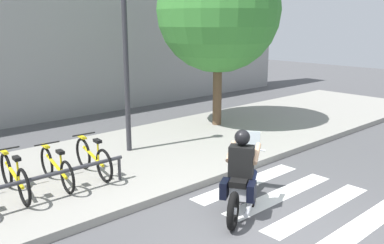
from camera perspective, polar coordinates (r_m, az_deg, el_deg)
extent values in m
plane|color=#4C4C4F|center=(6.60, 10.61, -15.08)|extent=(48.00, 48.00, 0.00)
cube|color=gray|center=(9.46, -10.18, -5.51)|extent=(24.00, 4.40, 0.15)
cube|color=white|center=(7.32, 22.52, -12.90)|extent=(2.80, 0.40, 0.01)
cube|color=white|center=(7.64, 17.03, -11.28)|extent=(2.80, 0.40, 0.01)
cube|color=white|center=(8.03, 12.07, -9.71)|extent=(2.80, 0.40, 0.01)
cube|color=white|center=(8.48, 7.65, -8.24)|extent=(2.80, 0.40, 0.01)
torus|color=black|center=(8.06, 7.82, -7.15)|extent=(0.57, 0.41, 0.61)
cylinder|color=silver|center=(8.06, 7.82, -7.15)|extent=(0.15, 0.14, 0.11)
torus|color=black|center=(6.57, 5.66, -12.06)|extent=(0.57, 0.41, 0.61)
cylinder|color=silver|center=(6.57, 5.66, -12.06)|extent=(0.15, 0.14, 0.11)
cube|color=silver|center=(7.25, 6.89, -8.34)|extent=(0.91, 0.71, 0.28)
ellipsoid|color=black|center=(7.38, 7.22, -6.12)|extent=(0.59, 0.51, 0.22)
cube|color=black|center=(6.99, 6.62, -7.87)|extent=(0.62, 0.53, 0.10)
cube|color=black|center=(6.90, 4.52, -9.08)|extent=(0.34, 0.27, 0.28)
cube|color=black|center=(6.84, 8.18, -9.42)|extent=(0.34, 0.27, 0.28)
cylinder|color=silver|center=(7.72, 7.77, -3.72)|extent=(0.35, 0.54, 0.03)
sphere|color=white|center=(7.99, 7.96, -4.65)|extent=(0.18, 0.18, 0.18)
cube|color=silver|center=(7.70, 7.85, -2.38)|extent=(0.24, 0.36, 0.32)
cylinder|color=silver|center=(7.09, 7.93, -11.22)|extent=(0.73, 0.49, 0.08)
cube|color=black|center=(6.96, 6.79, -5.35)|extent=(0.43, 0.48, 0.52)
sphere|color=black|center=(6.87, 6.92, -2.11)|extent=(0.26, 0.26, 0.26)
cylinder|color=tan|center=(7.18, 5.38, -4.04)|extent=(0.49, 0.35, 0.26)
cylinder|color=tan|center=(7.12, 8.87, -4.31)|extent=(0.49, 0.35, 0.26)
cylinder|color=#1E284C|center=(7.24, 5.65, -7.56)|extent=(0.45, 0.35, 0.24)
cylinder|color=#1E284C|center=(7.47, 5.77, -9.44)|extent=(0.11, 0.11, 0.45)
cube|color=black|center=(7.58, 5.79, -10.62)|extent=(0.26, 0.21, 0.08)
cylinder|color=#1E284C|center=(7.20, 8.18, -7.78)|extent=(0.45, 0.35, 0.24)
cylinder|color=#1E284C|center=(7.42, 8.23, -9.66)|extent=(0.11, 0.11, 0.45)
cube|color=black|center=(7.54, 8.22, -10.84)|extent=(0.26, 0.21, 0.08)
torus|color=black|center=(8.40, -24.13, -6.07)|extent=(0.10, 0.66, 0.65)
torus|color=black|center=(7.45, -22.09, -8.33)|extent=(0.10, 0.66, 0.65)
cylinder|color=gold|center=(7.90, -23.22, -6.68)|extent=(0.12, 0.93, 0.25)
cylinder|color=gold|center=(7.61, -22.81, -6.07)|extent=(0.04, 0.04, 0.40)
cube|color=black|center=(7.55, -22.95, -4.63)|extent=(0.11, 0.21, 0.06)
cylinder|color=black|center=(8.18, -24.24, -3.40)|extent=(0.48, 0.06, 0.03)
cube|color=gold|center=(8.30, -24.37, -3.76)|extent=(0.10, 0.28, 0.04)
torus|color=black|center=(8.65, -19.31, -5.23)|extent=(0.09, 0.61, 0.61)
torus|color=black|center=(7.73, -16.73, -7.28)|extent=(0.09, 0.61, 0.61)
cylinder|color=gold|center=(8.17, -18.13, -5.79)|extent=(0.12, 0.92, 0.25)
cylinder|color=gold|center=(7.89, -17.55, -5.24)|extent=(0.04, 0.04, 0.37)
cube|color=black|center=(7.83, -17.65, -3.94)|extent=(0.11, 0.21, 0.06)
cylinder|color=black|center=(8.44, -19.29, -2.81)|extent=(0.48, 0.06, 0.03)
cube|color=gold|center=(8.55, -19.48, -3.13)|extent=(0.10, 0.28, 0.04)
torus|color=black|center=(8.91, -14.71, -4.20)|extent=(0.10, 0.66, 0.65)
torus|color=black|center=(8.09, -11.96, -5.88)|extent=(0.10, 0.66, 0.65)
cylinder|color=gold|center=(8.47, -13.43, -4.58)|extent=(0.12, 0.85, 0.24)
cylinder|color=gold|center=(8.22, -12.78, -3.89)|extent=(0.04, 0.04, 0.40)
cube|color=black|center=(8.16, -12.86, -2.55)|extent=(0.11, 0.21, 0.06)
cylinder|color=black|center=(8.71, -14.63, -1.64)|extent=(0.48, 0.06, 0.03)
cube|color=gold|center=(8.81, -14.85, -2.01)|extent=(0.10, 0.28, 0.04)
cylinder|color=#333338|center=(7.40, -21.81, -7.51)|extent=(3.66, 0.07, 0.07)
cylinder|color=#333338|center=(8.20, -9.94, -6.32)|extent=(0.06, 0.06, 0.45)
cylinder|color=#2D2D33|center=(9.66, -9.02, 7.40)|extent=(0.12, 0.12, 4.25)
cylinder|color=brown|center=(12.26, 3.49, 4.09)|extent=(0.26, 0.26, 2.23)
sphere|color=#387F33|center=(12.10, 3.65, 15.12)|extent=(3.52, 3.52, 3.52)
cube|color=gray|center=(14.13, -23.64, 13.91)|extent=(24.00, 1.20, 6.97)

